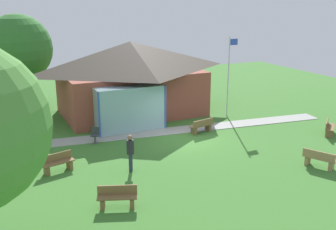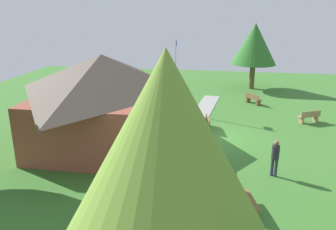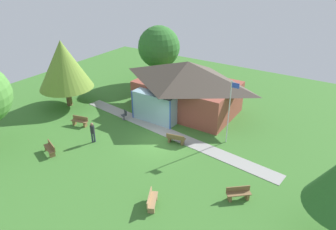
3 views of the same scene
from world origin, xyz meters
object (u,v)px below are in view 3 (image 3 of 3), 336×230
(bench_rear_near_path, at_px, (176,139))
(tree_behind_pavilion_left, at_px, (159,47))
(bench_front_right, at_px, (152,201))
(bench_front_left, at_px, (50,149))
(patio_chair_west, at_px, (124,115))
(flagpole, at_px, (230,109))
(bench_mid_left, at_px, (80,121))
(pavilion, at_px, (186,86))
(bench_lawn_far_right, at_px, (238,194))
(visitor_strolling_lawn, at_px, (93,131))
(tree_west_hedge, at_px, (64,65))

(bench_rear_near_path, xyz_separation_m, tree_behind_pavilion_left, (-8.86, 10.65, 3.83))
(bench_front_right, xyz_separation_m, tree_behind_pavilion_left, (-11.32, 17.38, 3.83))
(bench_front_left, relative_size, tree_behind_pavilion_left, 0.23)
(patio_chair_west, xyz_separation_m, tree_behind_pavilion_left, (-2.74, 9.68, 3.81))
(flagpole, bearing_deg, bench_front_right, -95.41)
(bench_mid_left, relative_size, patio_chair_west, 1.82)
(pavilion, bearing_deg, patio_chair_west, -129.34)
(pavilion, xyz_separation_m, bench_mid_left, (-6.34, -7.66, -2.15))
(bench_front_left, bearing_deg, flagpole, -119.81)
(bench_front_left, distance_m, bench_lawn_far_right, 14.09)
(pavilion, bearing_deg, bench_front_left, -112.28)
(bench_front_right, bearing_deg, visitor_strolling_lawn, -138.21)
(tree_behind_pavilion_left, bearing_deg, visitor_strolling_lawn, -77.12)
(bench_lawn_far_right, relative_size, visitor_strolling_lawn, 0.82)
(tree_west_hedge, bearing_deg, bench_rear_near_path, -1.55)
(bench_front_left, height_order, tree_behind_pavilion_left, tree_behind_pavilion_left)
(bench_mid_left, relative_size, bench_lawn_far_right, 1.09)
(bench_lawn_far_right, height_order, tree_behind_pavilion_left, tree_behind_pavilion_left)
(visitor_strolling_lawn, xyz_separation_m, tree_west_hedge, (-7.12, 3.77, 3.20))
(bench_lawn_far_right, bearing_deg, bench_front_right, -1.02)
(tree_behind_pavilion_left, xyz_separation_m, tree_west_hedge, (-3.90, -10.31, -0.00))
(flagpole, bearing_deg, tree_behind_pavilion_left, 145.84)
(visitor_strolling_lawn, bearing_deg, tree_behind_pavilion_left, 42.84)
(bench_rear_near_path, relative_size, tree_west_hedge, 0.24)
(pavilion, xyz_separation_m, bench_rear_near_path, (2.33, -5.60, -2.15))
(pavilion, height_order, tree_behind_pavilion_left, tree_behind_pavilion_left)
(bench_front_right, distance_m, bench_rear_near_path, 7.16)
(bench_front_right, height_order, visitor_strolling_lawn, visitor_strolling_lawn)
(patio_chair_west, relative_size, visitor_strolling_lawn, 0.49)
(bench_mid_left, bearing_deg, patio_chair_west, -143.95)
(bench_lawn_far_right, distance_m, patio_chair_west, 13.39)
(bench_front_right, bearing_deg, tree_behind_pavilion_left, -172.97)
(flagpole, distance_m, bench_mid_left, 13.03)
(patio_chair_west, relative_size, tree_behind_pavilion_left, 0.13)
(flagpole, distance_m, patio_chair_west, 9.87)
(pavilion, height_order, bench_lawn_far_right, pavilion)
(flagpole, relative_size, visitor_strolling_lawn, 3.03)
(bench_mid_left, height_order, patio_chair_west, patio_chair_west)
(flagpole, relative_size, tree_behind_pavilion_left, 0.79)
(patio_chair_west, bearing_deg, flagpole, -150.38)
(bench_front_right, relative_size, tree_behind_pavilion_left, 0.23)
(bench_mid_left, height_order, bench_front_right, same)
(bench_front_right, height_order, bench_rear_near_path, same)
(visitor_strolling_lawn, relative_size, tree_behind_pavilion_left, 0.26)
(tree_west_hedge, bearing_deg, tree_behind_pavilion_left, 69.27)
(bench_lawn_far_right, bearing_deg, pavilion, -85.66)
(pavilion, height_order, tree_west_hedge, tree_west_hedge)
(bench_front_right, distance_m, tree_west_hedge, 17.21)
(bench_front_left, bearing_deg, bench_rear_near_path, -118.14)
(bench_mid_left, bearing_deg, pavilion, -143.55)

